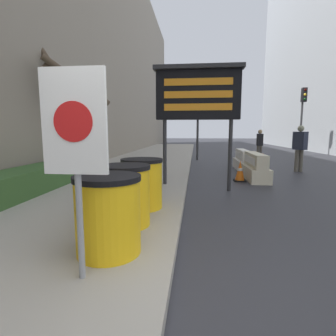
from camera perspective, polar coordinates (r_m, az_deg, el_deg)
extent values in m
plane|color=#2D2D33|center=(2.50, -0.32, -29.85)|extent=(120.00, 120.00, 0.00)
cube|color=gray|center=(13.70, -16.54, 30.35)|extent=(0.40, 50.40, 13.66)
cube|color=#335628|center=(6.23, -32.11, -3.60)|extent=(0.90, 5.39, 0.55)
cylinder|color=#4C3D2D|center=(9.00, -19.91, 7.86)|extent=(0.37, 0.37, 2.91)
cylinder|color=#4C3D2D|center=(8.27, -19.40, 15.44)|extent=(1.41, 1.16, 1.51)
cylinder|color=#4C3D2D|center=(8.72, -24.27, 20.01)|extent=(1.52, 0.72, 1.96)
cylinder|color=#4C3D2D|center=(8.74, -22.68, 16.89)|extent=(1.13, 0.46, 1.45)
cylinder|color=#4C3D2D|center=(8.19, -18.99, 17.31)|extent=(1.47, 1.45, 1.27)
cylinder|color=yellow|center=(3.11, -12.88, -10.37)|extent=(0.73, 0.73, 0.84)
cylinder|color=black|center=(3.00, -13.15, -2.14)|extent=(0.76, 0.76, 0.06)
cylinder|color=yellow|center=(3.96, -9.32, -6.30)|extent=(0.73, 0.73, 0.84)
cylinder|color=black|center=(3.88, -9.47, 0.19)|extent=(0.76, 0.76, 0.06)
cylinder|color=yellow|center=(4.81, -5.68, -3.71)|extent=(0.73, 0.73, 0.84)
cylinder|color=black|center=(4.74, -5.75, 1.65)|extent=(0.76, 0.76, 0.06)
cylinder|color=gray|center=(2.57, -18.79, -7.19)|extent=(0.06, 0.06, 1.47)
cube|color=white|center=(2.47, -19.75, 9.45)|extent=(0.59, 0.04, 0.93)
cylinder|color=red|center=(2.45, -19.99, 9.45)|extent=(0.35, 0.01, 0.35)
cylinder|color=#28282B|center=(6.91, -0.70, 2.83)|extent=(0.10, 0.10, 1.84)
cylinder|color=#28282B|center=(6.92, 13.35, 2.63)|extent=(0.10, 0.10, 1.84)
cube|color=black|center=(6.90, 6.53, 15.49)|extent=(2.11, 0.24, 1.22)
cube|color=#28282B|center=(6.95, 6.63, 20.98)|extent=(2.23, 0.34, 0.10)
cube|color=orange|center=(6.82, 6.58, 18.18)|extent=(1.69, 0.02, 0.17)
cube|color=orange|center=(6.77, 6.54, 15.64)|extent=(1.69, 0.02, 0.17)
cube|color=orange|center=(6.74, 6.50, 13.07)|extent=(1.69, 0.02, 0.17)
cube|color=beige|center=(8.89, 18.41, -1.03)|extent=(0.59, 1.90, 0.42)
cube|color=beige|center=(8.83, 18.53, 1.69)|extent=(0.36, 1.90, 0.42)
cube|color=white|center=(8.79, 17.33, 1.72)|extent=(0.02, 1.52, 0.21)
cube|color=silver|center=(11.12, 15.90, 0.74)|extent=(0.54, 1.75, 0.40)
cube|color=silver|center=(11.08, 15.98, 2.80)|extent=(0.32, 1.75, 0.40)
cube|color=white|center=(11.05, 15.09, 2.82)|extent=(0.02, 1.40, 0.20)
cube|color=black|center=(8.47, 15.33, -2.64)|extent=(0.36, 0.36, 0.04)
cone|color=orange|center=(8.42, 15.41, -0.48)|extent=(0.29, 0.29, 0.61)
cylinder|color=white|center=(8.41, 15.42, -0.28)|extent=(0.17, 0.17, 0.08)
cube|color=black|center=(12.29, 18.61, 0.44)|extent=(0.39, 0.39, 0.04)
cone|color=orange|center=(12.25, 18.68, 2.04)|extent=(0.31, 0.31, 0.65)
cylinder|color=white|center=(12.25, 18.69, 2.19)|extent=(0.18, 0.18, 0.09)
cube|color=black|center=(12.66, 19.85, 0.58)|extent=(0.33, 0.33, 0.04)
cone|color=orange|center=(12.62, 19.92, 1.90)|extent=(0.26, 0.26, 0.55)
cylinder|color=white|center=(12.62, 19.92, 2.03)|extent=(0.15, 0.15, 0.08)
cylinder|color=#2D2D30|center=(14.47, 6.51, 10.86)|extent=(0.12, 0.12, 4.58)
cube|color=black|center=(14.53, 6.63, 18.28)|extent=(0.28, 0.28, 0.84)
sphere|color=red|center=(14.44, 6.66, 19.48)|extent=(0.15, 0.15, 0.15)
sphere|color=#392C06|center=(14.39, 6.64, 18.38)|extent=(0.15, 0.15, 0.15)
sphere|color=black|center=(14.34, 6.62, 17.28)|extent=(0.15, 0.15, 0.15)
cylinder|color=#2D2D30|center=(18.58, 26.99, 8.79)|extent=(0.12, 0.12, 4.18)
cube|color=black|center=(18.56, 27.50, 13.94)|extent=(0.28, 0.28, 0.84)
sphere|color=#360605|center=(18.46, 27.74, 14.84)|extent=(0.15, 0.15, 0.15)
sphere|color=gold|center=(18.42, 27.68, 13.98)|extent=(0.15, 0.15, 0.15)
sphere|color=black|center=(18.39, 27.62, 13.12)|extent=(0.15, 0.15, 0.15)
cylinder|color=#514C42|center=(11.15, 26.19, 1.42)|extent=(0.14, 0.14, 0.85)
cylinder|color=#514C42|center=(11.20, 26.95, 1.40)|extent=(0.14, 0.14, 0.85)
cube|color=#232838|center=(11.13, 26.81, 5.32)|extent=(0.49, 0.54, 0.68)
sphere|color=gray|center=(11.12, 26.96, 7.67)|extent=(0.23, 0.23, 0.23)
cylinder|color=#514C42|center=(14.84, 18.95, 3.10)|extent=(0.13, 0.13, 0.79)
cylinder|color=#514C42|center=(14.87, 19.51, 3.08)|extent=(0.13, 0.13, 0.79)
cube|color=black|center=(14.82, 19.36, 5.83)|extent=(0.26, 0.43, 0.63)
sphere|color=tan|center=(14.81, 19.43, 7.46)|extent=(0.22, 0.22, 0.22)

